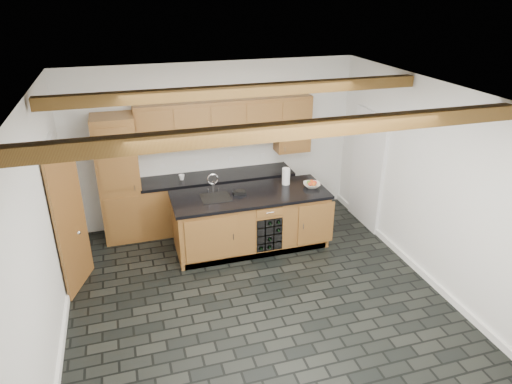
# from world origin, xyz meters

# --- Properties ---
(ground) EXTENTS (5.00, 5.00, 0.00)m
(ground) POSITION_xyz_m (0.00, 0.00, 0.00)
(ground) COLOR black
(ground) RESTS_ON ground
(room_shell) EXTENTS (5.01, 5.00, 5.00)m
(room_shell) POSITION_xyz_m (-0.09, 0.53, 1.53)
(room_shell) COLOR white
(room_shell) RESTS_ON ground
(back_cabinetry) EXTENTS (3.65, 0.62, 2.20)m
(back_cabinetry) POSITION_xyz_m (-0.38, 2.24, 0.98)
(back_cabinetry) COLOR brown
(back_cabinetry) RESTS_ON ground
(island) EXTENTS (2.48, 0.96, 0.93)m
(island) POSITION_xyz_m (0.31, 1.28, 0.46)
(island) COLOR brown
(island) RESTS_ON ground
(faucet) EXTENTS (0.45, 0.40, 0.34)m
(faucet) POSITION_xyz_m (-0.25, 1.33, 0.96)
(faucet) COLOR black
(faucet) RESTS_ON island
(kitchen_scale) EXTENTS (0.20, 0.13, 0.06)m
(kitchen_scale) POSITION_xyz_m (0.14, 1.33, 0.96)
(kitchen_scale) COLOR black
(kitchen_scale) RESTS_ON island
(fruit_bowl) EXTENTS (0.33, 0.33, 0.07)m
(fruit_bowl) POSITION_xyz_m (1.33, 1.26, 0.96)
(fruit_bowl) COLOR silver
(fruit_bowl) RESTS_ON island
(fruit_cluster) EXTENTS (0.16, 0.17, 0.07)m
(fruit_cluster) POSITION_xyz_m (1.33, 1.26, 1.00)
(fruit_cluster) COLOR red
(fruit_cluster) RESTS_ON fruit_bowl
(paper_towel) EXTENTS (0.13, 0.13, 0.28)m
(paper_towel) POSITION_xyz_m (0.97, 1.49, 1.07)
(paper_towel) COLOR white
(paper_towel) RESTS_ON island
(mug) EXTENTS (0.10, 0.10, 0.09)m
(mug) POSITION_xyz_m (-0.65, 2.17, 0.97)
(mug) COLOR white
(mug) RESTS_ON back_cabinetry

